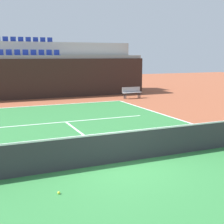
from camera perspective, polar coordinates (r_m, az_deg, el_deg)
The scene contains 13 objects.
ground_plane at distance 9.66m, azimuth 1.49°, elevation -9.24°, with size 80.00×80.00×0.00m, color brown.
court_surface at distance 9.66m, azimuth 1.49°, elevation -9.22°, with size 11.00×24.00×0.01m, color #2D7238.
baseline_far at distance 20.82m, azimuth -12.38°, elevation 1.18°, with size 11.00×0.10×0.00m, color white.
service_line_far at distance 15.49m, azimuth -8.45°, elevation -1.79°, with size 8.26×0.10×0.00m, color white.
centre_service_line at distance 12.51m, azimuth -4.67°, elevation -4.64°, with size 0.10×6.40×0.00m, color white.
back_wall at distance 24.06m, azimuth -14.11°, elevation 5.87°, with size 18.18×0.30×2.99m, color black.
stands_tier_lower at distance 25.38m, azimuth -14.61°, elevation 6.35°, with size 18.18×2.40×3.24m, color #9E9E99.
stands_tier_upper at distance 27.72m, azimuth -15.43°, elevation 7.75°, with size 18.18×2.40×4.33m, color #9E9E99.
seating_row_lower at distance 25.42m, azimuth -14.83°, elevation 10.29°, with size 4.74×0.44×0.44m.
seating_row_upper at distance 27.82m, azimuth -15.69°, elevation 12.47°, with size 4.74×0.44×0.44m.
tennis_net at distance 9.50m, azimuth 1.50°, elevation -6.35°, with size 11.08×0.08×1.07m.
player_bench at distance 23.81m, azimuth 3.63°, elevation 3.73°, with size 1.50×0.40×0.85m.
tennis_ball_1 at distance 7.69m, azimuth -9.71°, elevation -14.37°, with size 0.07×0.07×0.07m, color #CCE033.
Camera 1 is at (-3.81, -8.27, 3.24)m, focal length 49.95 mm.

